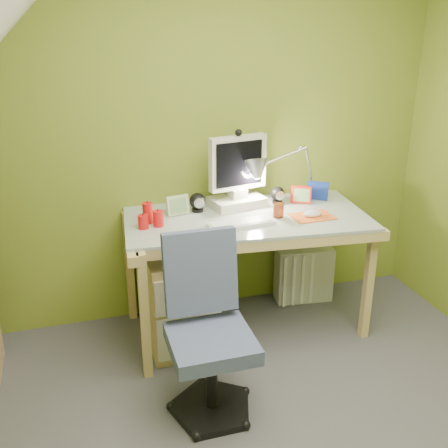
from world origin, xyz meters
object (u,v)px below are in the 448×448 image
object	(u,v)px
desk	(245,273)
desk_lamp	(303,160)
task_chair	(211,342)
radiator	(304,274)
monitor	(238,170)

from	to	relation	value
desk	desk_lamp	bearing A→B (deg)	27.27
task_chair	desk	bearing A→B (deg)	59.49
task_chair	radiator	bearing A→B (deg)	44.99
desk_lamp	task_chair	bearing A→B (deg)	-132.89
task_chair	radiator	xyz separation A→B (m)	(0.96, 0.96, -0.23)
task_chair	desk_lamp	bearing A→B (deg)	45.91
monitor	desk_lamp	size ratio (longest dim) A/B	0.89
task_chair	radiator	world-z (taller)	task_chair
monitor	task_chair	size ratio (longest dim) A/B	0.56
monitor	desk_lamp	bearing A→B (deg)	-10.04
desk_lamp	radiator	size ratio (longest dim) A/B	1.34
desk	desk_lamp	size ratio (longest dim) A/B	2.73
desk	monitor	world-z (taller)	monitor
task_chair	radiator	size ratio (longest dim) A/B	2.11
monitor	radiator	world-z (taller)	monitor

